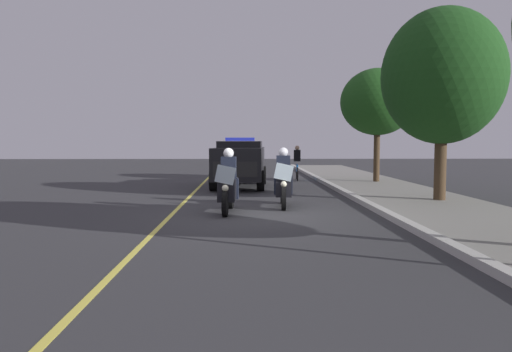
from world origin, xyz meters
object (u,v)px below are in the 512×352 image
cyclist_background (297,163)px  tree_far_back (378,102)px  police_motorcycle_lead_right (283,183)px  police_suv (240,161)px  tree_mid_block (443,77)px  police_motorcycle_lead_left (228,186)px

cyclist_background → tree_far_back: (2.04, 3.35, 2.79)m
police_motorcycle_lead_right → tree_far_back: tree_far_back is taller
tree_far_back → police_suv: bearing=-75.5°
tree_far_back → tree_mid_block: bearing=0.8°
police_motorcycle_lead_left → cyclist_background: police_motorcycle_lead_left is taller
police_motorcycle_lead_left → tree_mid_block: bearing=106.0°
police_motorcycle_lead_right → tree_mid_block: 5.87m
police_motorcycle_lead_right → tree_mid_block: bearing=98.9°
cyclist_background → tree_far_back: size_ratio=0.35×
police_motorcycle_lead_left → police_motorcycle_lead_right: size_ratio=1.00×
tree_far_back → cyclist_background: bearing=-121.3°
tree_mid_block → cyclist_background: bearing=-158.8°
police_motorcycle_lead_right → police_suv: 6.19m
police_suv → tree_far_back: size_ratio=1.00×
police_suv → cyclist_background: 4.55m
police_suv → tree_mid_block: 8.61m
police_motorcycle_lead_left → cyclist_background: (-10.75, 3.00, 0.14)m
police_motorcycle_lead_left → tree_far_back: (-8.71, 6.35, 2.94)m
tree_mid_block → tree_far_back: tree_mid_block is taller
police_motorcycle_lead_right → police_suv: police_suv is taller
police_suv → tree_far_back: tree_far_back is taller
police_suv → police_motorcycle_lead_left: bearing=-2.0°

